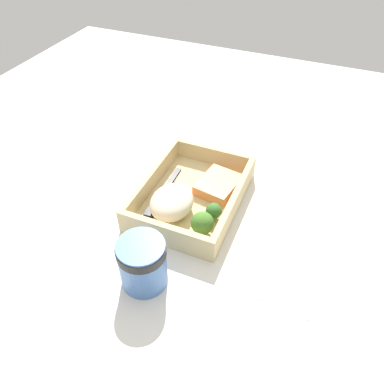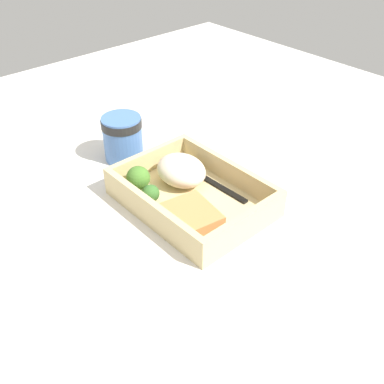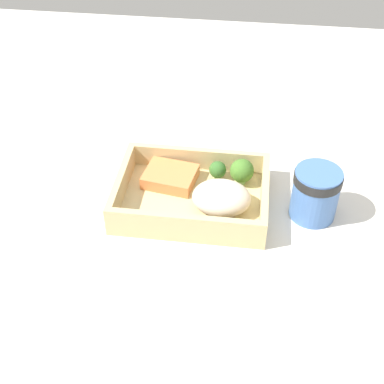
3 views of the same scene
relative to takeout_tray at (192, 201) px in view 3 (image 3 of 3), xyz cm
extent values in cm
cube|color=silver|center=(0.00, 0.00, -1.60)|extent=(160.00, 160.00, 2.00)
cube|color=#CCB680|center=(0.00, 0.00, 0.00)|extent=(26.26, 19.26, 1.20)
cube|color=#CCB680|center=(0.00, -9.03, 2.68)|extent=(26.26, 1.20, 4.16)
cube|color=#CCB680|center=(0.00, 9.03, 2.68)|extent=(26.26, 1.20, 4.16)
cube|color=#CCB680|center=(-12.53, 0.00, 2.68)|extent=(1.20, 16.86, 4.16)
cube|color=#CCB680|center=(12.53, 0.00, 2.68)|extent=(1.20, 16.86, 4.16)
cube|color=#EB844A|center=(-4.52, 4.12, 1.76)|extent=(10.10, 8.75, 2.31)
ellipsoid|color=beige|center=(5.28, -2.07, 3.15)|extent=(10.00, 8.20, 5.10)
cylinder|color=#789D53|center=(3.89, 6.13, 1.21)|extent=(1.19, 1.19, 1.22)
sphere|color=#366729|center=(3.89, 6.13, 2.68)|extent=(3.12, 3.12, 3.12)
cylinder|color=#7DAB66|center=(8.29, 5.48, 1.40)|extent=(1.64, 1.64, 1.60)
sphere|color=#457629|center=(8.29, 5.48, 3.39)|extent=(4.31, 4.31, 4.31)
cube|color=black|center=(-1.10, -6.04, 0.82)|extent=(12.43, 1.44, 0.44)
cube|color=black|center=(6.80, -5.83, 0.82)|extent=(3.46, 2.29, 0.44)
cylinder|color=#4872B4|center=(20.88, 0.05, 4.03)|extent=(7.83, 7.83, 9.25)
cylinder|color=black|center=(20.88, 0.05, 7.42)|extent=(8.07, 8.07, 1.67)
cube|color=white|center=(12.73, 24.50, -0.48)|extent=(10.72, 16.47, 0.24)
camera|label=1|loc=(51.83, 21.56, 53.83)|focal=35.00mm
camera|label=2|loc=(-47.24, 42.23, 48.93)|focal=42.00mm
camera|label=3|loc=(9.19, -69.89, 62.67)|focal=50.00mm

